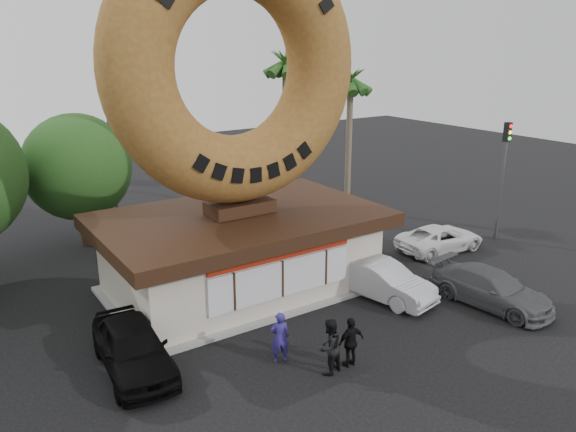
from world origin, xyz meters
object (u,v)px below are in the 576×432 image
Objects in this scene: giant_donut at (236,67)px; person_right at (351,342)px; person_left at (280,337)px; person_center at (329,347)px; car_grey at (491,288)px; car_white at (440,238)px; car_black at (133,347)px; street_lamp at (114,150)px; car_silver at (381,280)px; traffic_signal at (504,166)px; donut_shop at (241,249)px.

giant_donut reaches higher than person_right.
person_left is 1.05× the size of person_right.
person_center is (-0.82, -6.96, -8.04)m from giant_donut.
car_grey reaches higher than car_white.
giant_donut reaches higher than car_black.
car_silver is at bearing -66.20° from street_lamp.
person_center reaches higher than car_silver.
person_right is (-14.00, -5.00, -3.04)m from traffic_signal.
traffic_signal is 8.78m from car_grey.
donut_shop is 7.19m from giant_donut.
person_center is at bearing -96.75° from donut_shop.
donut_shop is 10.46m from car_white.
person_right is at bearing 121.51° from car_white.
donut_shop reaches higher than car_white.
car_white is at bearing -8.40° from giant_donut.
giant_donut is at bearing -87.19° from person_left.
person_left reaches higher than car_black.
car_black is 1.03× the size of car_white.
street_lamp is 4.40× the size of person_center.
person_left is at bearing -107.30° from giant_donut.
traffic_signal is 4.95m from car_white.
donut_shop is 5.80m from car_silver.
car_white is at bearing -43.49° from street_lamp.
car_black is at bearing -50.20° from person_center.
street_lamp reaches higher than traffic_signal.
traffic_signal reaches higher than person_center.
person_left is 0.38× the size of car_white.
street_lamp is 1.76× the size of car_white.
traffic_signal reaches higher than donut_shop.
person_left reaches higher than person_right.
traffic_signal is (15.86, -12.01, -0.61)m from street_lamp.
street_lamp is 4.81× the size of person_right.
person_center is 0.40× the size of car_white.
traffic_signal reaches higher than person_left.
donut_shop is at bearing 126.40° from car_silver.
car_white is (16.07, 1.92, -0.17)m from car_black.
car_grey is at bearing -167.17° from person_left.
person_left is (-15.74, -3.57, -3.00)m from traffic_signal.
car_silver is (6.10, -13.83, -3.74)m from street_lamp.
traffic_signal reaches higher than person_right.
street_lamp is 1.70× the size of car_black.
traffic_signal is at bearing -147.10° from person_left.
street_lamp is 1.32× the size of traffic_signal.
person_right is 5.30m from car_silver.
person_right is 7.32m from car_grey.
traffic_signal is at bearing -176.37° from person_center.
street_lamp is at bearing 102.15° from car_silver.
car_grey is (7.32, -6.72, -1.07)m from donut_shop.
person_right is 11.66m from car_white.
car_black is (-5.78, -3.44, -8.15)m from giant_donut.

